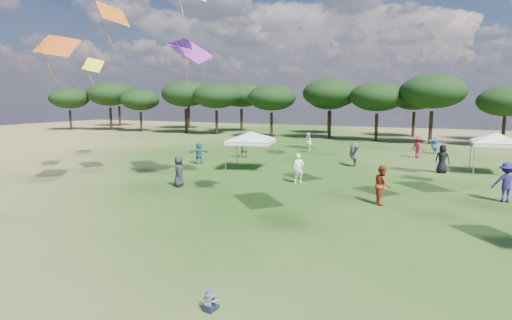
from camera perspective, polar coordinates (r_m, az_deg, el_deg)
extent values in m
cylinder|color=black|center=(73.26, -23.50, 4.90)|extent=(0.35, 0.35, 3.09)
ellipsoid|color=black|center=(73.18, -23.65, 7.56)|extent=(6.01, 6.01, 3.24)
cylinder|color=black|center=(70.21, -18.79, 5.20)|extent=(0.40, 0.40, 3.51)
ellipsoid|color=black|center=(70.14, -18.94, 8.35)|extent=(6.82, 6.82, 3.68)
cylinder|color=black|center=(66.34, -15.08, 4.95)|extent=(0.33, 0.33, 2.92)
ellipsoid|color=black|center=(66.25, -15.18, 7.72)|extent=(5.67, 5.67, 3.06)
cylinder|color=black|center=(61.76, -9.30, 5.17)|extent=(0.40, 0.40, 3.49)
ellipsoid|color=black|center=(61.68, -9.38, 8.73)|extent=(6.79, 6.79, 3.66)
cylinder|color=black|center=(58.81, -5.26, 5.01)|extent=(0.38, 0.38, 3.32)
ellipsoid|color=black|center=(58.72, -5.31, 8.56)|extent=(6.44, 6.44, 3.47)
cylinder|color=black|center=(54.46, 2.08, 4.69)|extent=(0.36, 0.36, 3.14)
ellipsoid|color=black|center=(54.35, 2.10, 8.33)|extent=(6.11, 6.11, 3.29)
cylinder|color=black|center=(53.60, 9.78, 4.69)|extent=(0.40, 0.40, 3.46)
ellipsoid|color=black|center=(53.51, 9.88, 8.77)|extent=(6.73, 6.73, 3.63)
cylinder|color=black|center=(51.26, 15.74, 4.20)|extent=(0.37, 0.37, 3.21)
ellipsoid|color=black|center=(51.15, 15.89, 8.15)|extent=(6.24, 6.24, 3.36)
cylinder|color=black|center=(50.22, 22.26, 4.02)|extent=(0.41, 0.41, 3.56)
ellipsoid|color=black|center=(50.13, 22.51, 8.48)|extent=(6.91, 6.91, 3.73)
cylinder|color=black|center=(50.77, 30.11, 3.18)|extent=(0.33, 0.33, 2.88)
ellipsoid|color=black|center=(50.65, 30.37, 6.75)|extent=(5.60, 5.60, 3.02)
cylinder|color=black|center=(80.73, -17.72, 5.61)|extent=(0.41, 0.41, 3.56)
ellipsoid|color=black|center=(80.68, -17.84, 8.39)|extent=(6.92, 6.92, 3.73)
cylinder|color=black|center=(71.41, -8.96, 5.63)|extent=(0.41, 0.41, 3.62)
ellipsoid|color=black|center=(71.35, -9.03, 8.82)|extent=(7.03, 7.03, 3.79)
cylinder|color=black|center=(64.33, -1.94, 5.33)|extent=(0.39, 0.39, 3.37)
ellipsoid|color=black|center=(64.25, -1.96, 8.64)|extent=(6.54, 6.54, 3.53)
cylinder|color=black|center=(61.39, 9.66, 4.96)|extent=(0.36, 0.36, 3.11)
ellipsoid|color=black|center=(61.30, 9.74, 8.16)|extent=(6.05, 6.05, 3.26)
cylinder|color=black|center=(58.69, 20.24, 4.47)|extent=(0.37, 0.37, 3.20)
ellipsoid|color=black|center=(58.60, 20.42, 7.90)|extent=(6.21, 6.21, 3.35)
cylinder|color=black|center=(57.61, 30.11, 3.71)|extent=(0.34, 0.34, 2.99)
ellipsoid|color=black|center=(57.51, 30.35, 6.97)|extent=(5.81, 5.81, 3.13)
cylinder|color=gray|center=(28.76, -4.08, 0.34)|extent=(0.06, 0.06, 1.99)
cylinder|color=gray|center=(28.07, 1.48, 0.17)|extent=(0.06, 0.06, 1.99)
cylinder|color=gray|center=(31.47, -2.57, 1.04)|extent=(0.06, 0.06, 1.99)
cylinder|color=gray|center=(30.84, 2.53, 0.89)|extent=(0.06, 0.06, 1.99)
cube|color=white|center=(29.64, -0.66, 2.43)|extent=(3.55, 3.55, 0.25)
pyramid|color=white|center=(29.58, -0.66, 3.83)|extent=(5.99, 5.99, 0.60)
cylinder|color=gray|center=(30.69, 27.05, 0.01)|extent=(0.06, 0.06, 2.05)
cylinder|color=gray|center=(33.30, 26.67, 0.61)|extent=(0.06, 0.06, 2.05)
cube|color=white|center=(32.03, 29.31, 1.92)|extent=(2.93, 2.93, 0.25)
pyramid|color=white|center=(31.97, 29.41, 3.21)|extent=(5.69, 5.69, 0.60)
cube|color=black|center=(10.60, -6.19, -19.04)|extent=(0.23, 0.23, 0.17)
cube|color=black|center=(10.77, -6.00, -18.81)|extent=(0.10, 0.20, 0.09)
cube|color=black|center=(10.69, -5.33, -19.01)|extent=(0.10, 0.20, 0.09)
cube|color=white|center=(10.52, -6.21, -18.17)|extent=(0.22, 0.16, 0.21)
cylinder|color=white|center=(10.63, -6.61, -17.87)|extent=(0.09, 0.21, 0.13)
cylinder|color=white|center=(10.49, -5.40, -18.23)|extent=(0.09, 0.21, 0.13)
sphere|color=#E0B293|center=(10.46, -6.22, -17.45)|extent=(0.15, 0.15, 0.15)
cone|color=#4B5DAF|center=(10.44, -6.22, -17.28)|extent=(0.24, 0.24, 0.02)
cylinder|color=#4B5DAF|center=(10.43, -6.22, -17.12)|extent=(0.16, 0.16, 0.06)
imported|color=white|center=(25.10, 5.70, -1.11)|extent=(0.76, 0.71, 1.75)
imported|color=navy|center=(23.65, 30.39, -2.58)|extent=(1.32, 0.87, 1.92)
imported|color=silver|center=(39.56, 6.93, 2.32)|extent=(0.76, 0.93, 1.80)
imported|color=#28292D|center=(24.33, -10.25, -1.52)|extent=(0.94, 1.01, 1.73)
imported|color=black|center=(30.91, 23.60, 0.14)|extent=(1.04, 0.80, 1.91)
imported|color=#953418|center=(20.86, 16.48, -3.19)|extent=(0.95, 1.07, 1.85)
imported|color=#968352|center=(35.74, -1.58, 1.83)|extent=(1.79, 1.39, 1.89)
imported|color=navy|center=(41.53, 22.69, 1.84)|extent=(1.83, 1.51, 1.53)
imported|color=#29607D|center=(32.65, -7.62, 0.94)|extent=(1.51, 1.32, 1.65)
imported|color=maroon|center=(38.04, 20.80, 1.62)|extent=(1.34, 1.25, 1.82)
imported|color=#46464B|center=(31.99, 12.92, 0.81)|extent=(1.59, 2.28, 1.83)
plane|color=#C15516|center=(24.53, -24.87, 13.68)|extent=(2.69, 2.82, 1.40)
plane|color=purple|center=(25.36, -8.60, 14.24)|extent=(2.04, 2.29, 1.82)
plane|color=#CF5D11|center=(26.05, -18.57, 18.01)|extent=(2.21, 2.73, 1.62)
plane|color=yellow|center=(36.38, -20.86, 11.76)|extent=(1.92, 2.14, 1.36)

